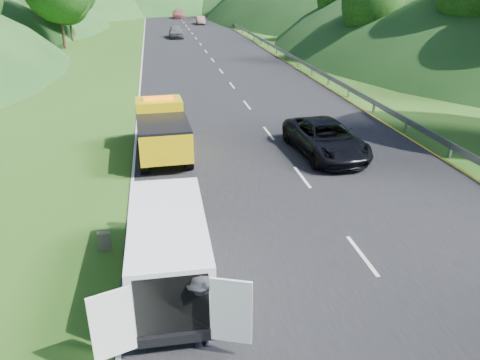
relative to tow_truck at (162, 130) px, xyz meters
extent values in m
plane|color=#38661E|center=(2.57, -7.75, -1.22)|extent=(320.00, 320.00, 0.00)
cube|color=black|center=(5.57, 32.25, -1.21)|extent=(14.00, 200.00, 0.02)
cube|color=gray|center=(12.87, 44.75, -1.22)|extent=(0.06, 140.00, 1.52)
cylinder|color=black|center=(-1.03, 1.87, -0.73)|extent=(0.39, 1.00, 0.99)
cylinder|color=black|center=(0.85, 1.96, -0.73)|extent=(0.39, 1.00, 0.99)
cylinder|color=black|center=(-0.84, -2.08, -0.73)|extent=(0.39, 1.00, 0.99)
cylinder|color=black|center=(1.03, -1.99, -0.73)|extent=(0.39, 1.00, 0.99)
cube|color=yellow|center=(-0.05, 1.08, 0.21)|extent=(2.20, 1.68, 1.88)
cube|color=yellow|center=(0.05, -1.14, -0.04)|extent=(2.33, 3.46, 1.28)
cube|color=black|center=(0.05, -1.14, 0.65)|extent=(2.33, 3.46, 0.10)
cube|color=black|center=(-0.10, 2.26, -0.33)|extent=(2.03, 1.28, 0.69)
cube|color=black|center=(-0.13, 2.85, -0.53)|extent=(2.08, 0.29, 0.49)
cube|color=yellow|center=(-0.12, 2.61, 0.31)|extent=(2.01, 0.87, 1.08)
cube|color=orange|center=(-0.05, 1.08, 1.20)|extent=(1.39, 0.31, 0.16)
cube|color=black|center=(-0.08, 1.77, 0.56)|extent=(1.88, 0.17, 0.89)
cylinder|color=black|center=(-0.89, -8.59, -0.85)|extent=(0.29, 0.74, 0.74)
cylinder|color=black|center=(0.78, -8.60, -0.85)|extent=(0.29, 0.74, 0.74)
cylinder|color=black|center=(-0.92, -11.73, -0.85)|extent=(0.29, 0.74, 0.74)
cylinder|color=black|center=(0.75, -11.75, -0.85)|extent=(0.29, 0.74, 0.74)
cube|color=white|center=(-0.07, -10.26, 0.03)|extent=(1.95, 4.83, 1.71)
cube|color=white|center=(-0.04, -7.71, -0.34)|extent=(1.86, 0.85, 0.93)
cube|color=black|center=(-0.05, -7.90, 0.40)|extent=(1.72, 0.33, 0.77)
cube|color=black|center=(-0.10, -12.62, 0.03)|extent=(1.57, 0.11, 1.48)
cube|color=white|center=(-1.30, -13.03, 0.03)|extent=(0.85, 0.34, 1.57)
cube|color=white|center=(1.10, -13.05, 0.03)|extent=(0.84, 0.36, 1.57)
cube|color=black|center=(-0.10, -12.71, -0.81)|extent=(1.85, 0.16, 0.23)
imported|color=silver|center=(-0.57, -7.26, -1.22)|extent=(0.77, 0.83, 1.85)
imported|color=tan|center=(0.04, -9.00, -1.22)|extent=(0.58, 0.50, 1.03)
imported|color=black|center=(0.53, -12.56, -1.22)|extent=(1.32, 0.85, 1.95)
cube|color=#5F5847|center=(-1.98, -8.02, -0.93)|extent=(0.37, 0.21, 0.59)
imported|color=black|center=(7.40, -1.31, -1.22)|extent=(2.95, 5.75, 1.55)
imported|color=#4C4D51|center=(3.00, 45.31, -1.22)|extent=(1.88, 4.67, 1.59)
imported|color=#785850|center=(8.20, 64.19, -1.22)|extent=(1.37, 3.94, 1.30)
imported|color=#A55254|center=(5.19, 77.73, -1.22)|extent=(2.20, 5.42, 1.57)
camera|label=1|loc=(-0.10, -20.76, 6.41)|focal=35.00mm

